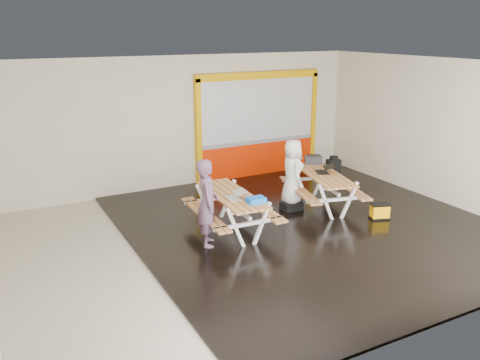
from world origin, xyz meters
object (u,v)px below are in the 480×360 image
blue_pouch (256,200)px  toolbox (313,160)px  laptop_left (236,196)px  laptop_right (324,170)px  picnic_table_left (231,203)px  dark_case (292,206)px  picnic_table_right (323,182)px  person_left (207,203)px  person_right (292,172)px  fluke_bag (380,211)px  backpack (333,167)px

blue_pouch → toolbox: toolbox is taller
laptop_left → laptop_right: laptop_right is taller
picnic_table_left → laptop_right: laptop_right is taller
dark_case → blue_pouch: bearing=-144.3°
picnic_table_left → picnic_table_right: (2.61, 0.31, -0.00)m
picnic_table_left → laptop_right: size_ratio=4.20×
person_left → dark_case: (2.56, 0.87, -0.77)m
person_right → laptop_left: (-2.00, -0.95, 0.02)m
laptop_right → picnic_table_right: bearing=-132.4°
blue_pouch → fluke_bag: size_ratio=0.75×
blue_pouch → toolbox: 3.32m
laptop_right → fluke_bag: laptop_right is taller
picnic_table_left → laptop_left: laptop_left is taller
laptop_right → dark_case: 1.16m
toolbox → blue_pouch: bearing=-145.5°
person_left → dark_case: bearing=-49.8°
person_right → toolbox: 1.12m
laptop_left → blue_pouch: bearing=-59.1°
picnic_table_right → blue_pouch: 2.64m
picnic_table_left → dark_case: size_ratio=4.81×
person_left → laptop_right: bearing=-55.6°
person_left → backpack: bearing=-51.1°
picnic_table_left → person_right: person_right is taller
person_left → laptop_left: 0.67m
backpack → dark_case: size_ratio=1.19×
backpack → laptop_left: bearing=-160.6°
person_left → laptop_left: (0.67, 0.09, 0.01)m
picnic_table_left → laptop_left: 0.40m
laptop_left → toolbox: bearing=26.3°
toolbox → laptop_right: bearing=-107.0°
person_left → backpack: 4.28m
person_left → laptop_left: size_ratio=4.25×
person_left → picnic_table_left: bearing=-40.3°
picnic_table_right → person_right: (-0.66, 0.34, 0.24)m
laptop_left → blue_pouch: size_ratio=1.16×
picnic_table_right → blue_pouch: (-2.42, -1.01, 0.26)m
toolbox → fluke_bag: 2.27m
toolbox → backpack: bearing=-32.5°
picnic_table_left → backpack: (3.36, 0.90, 0.12)m
picnic_table_right → fluke_bag: bearing=-62.7°
picnic_table_left → dark_case: picnic_table_left is taller
person_right → backpack: bearing=-68.3°
picnic_table_right → laptop_left: size_ratio=5.96×
person_left → picnic_table_right: bearing=-56.8°
person_left → person_right: (2.66, 1.04, -0.01)m
person_right → dark_case: person_right is taller
picnic_table_left → person_right: size_ratio=1.43×
person_right → blue_pouch: bearing=139.3°
blue_pouch → toolbox: (2.74, 1.88, 0.04)m
laptop_right → fluke_bag: 1.61m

